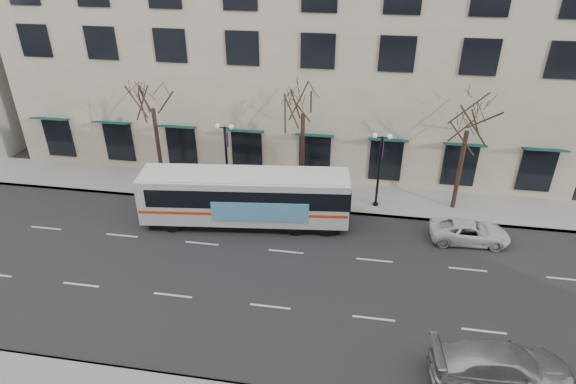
% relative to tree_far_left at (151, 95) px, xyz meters
% --- Properties ---
extents(ground, '(160.00, 160.00, 0.00)m').
position_rel_tree_far_left_xyz_m(ground, '(10.00, -8.80, -6.70)').
color(ground, black).
rests_on(ground, ground).
extents(sidewalk_far, '(80.00, 4.00, 0.15)m').
position_rel_tree_far_left_xyz_m(sidewalk_far, '(15.00, 0.20, -6.62)').
color(sidewalk_far, gray).
rests_on(sidewalk_far, ground).
extents(tree_far_left, '(3.60, 3.60, 8.34)m').
position_rel_tree_far_left_xyz_m(tree_far_left, '(0.00, 0.00, 0.00)').
color(tree_far_left, black).
rests_on(tree_far_left, ground).
extents(tree_far_mid, '(3.60, 3.60, 8.55)m').
position_rel_tree_far_left_xyz_m(tree_far_mid, '(10.00, 0.00, 0.21)').
color(tree_far_mid, black).
rests_on(tree_far_mid, ground).
extents(tree_far_right, '(3.60, 3.60, 8.06)m').
position_rel_tree_far_left_xyz_m(tree_far_right, '(20.00, 0.00, -0.28)').
color(tree_far_right, black).
rests_on(tree_far_right, ground).
extents(lamp_post_left, '(1.22, 0.45, 5.21)m').
position_rel_tree_far_left_xyz_m(lamp_post_left, '(5.01, -0.60, -3.75)').
color(lamp_post_left, black).
rests_on(lamp_post_left, ground).
extents(lamp_post_right, '(1.22, 0.45, 5.21)m').
position_rel_tree_far_left_xyz_m(lamp_post_right, '(15.01, -0.60, -3.75)').
color(lamp_post_right, black).
rests_on(lamp_post_right, ground).
extents(city_bus, '(12.83, 4.20, 3.41)m').
position_rel_tree_far_left_xyz_m(city_bus, '(7.11, -3.84, -4.83)').
color(city_bus, white).
rests_on(city_bus, ground).
extents(silver_car, '(5.86, 2.82, 1.65)m').
position_rel_tree_far_left_xyz_m(silver_car, '(20.06, -13.87, -5.88)').
color(silver_car, '#9C9FA3').
rests_on(silver_car, ground).
extents(white_pickup, '(4.60, 2.26, 1.26)m').
position_rel_tree_far_left_xyz_m(white_pickup, '(20.42, -3.65, -6.07)').
color(white_pickup, silver).
rests_on(white_pickup, ground).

